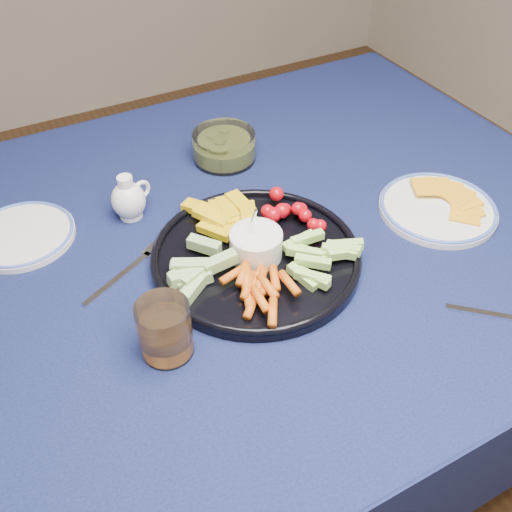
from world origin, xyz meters
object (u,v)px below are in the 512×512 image
juice_tumbler (165,332)px  crudite_platter (255,253)px  pickle_bowl (224,148)px  side_plate_extra (22,235)px  cheese_plate (438,207)px  dining_table (181,287)px  creamer_pitcher (129,199)px

juice_tumbler → crudite_platter: bearing=27.7°
pickle_bowl → side_plate_extra: bearing=-172.0°
crudite_platter → juice_tumbler: bearing=-152.3°
side_plate_extra → cheese_plate: bearing=-22.3°
dining_table → pickle_bowl: size_ratio=12.42×
crudite_platter → juice_tumbler: 0.23m
dining_table → juice_tumbler: bearing=-115.4°
dining_table → juice_tumbler: size_ratio=17.74×
dining_table → side_plate_extra: 0.30m
pickle_bowl → juice_tumbler: bearing=-125.1°
dining_table → cheese_plate: (0.49, -0.13, 0.10)m
creamer_pitcher → pickle_bowl: creamer_pitcher is taller
pickle_bowl → juice_tumbler: (-0.30, -0.43, 0.01)m
cheese_plate → crudite_platter: bearing=174.0°
dining_table → side_plate_extra: (-0.23, 0.17, 0.10)m
pickle_bowl → cheese_plate: 0.46m
pickle_bowl → cheese_plate: (0.28, -0.36, -0.02)m
creamer_pitcher → juice_tumbler: bearing=-99.8°
cheese_plate → side_plate_extra: bearing=157.7°
crudite_platter → pickle_bowl: (0.10, 0.32, 0.01)m
dining_table → cheese_plate: bearing=-14.6°
crudite_platter → creamer_pitcher: (-0.15, 0.23, 0.02)m
creamer_pitcher → crudite_platter: bearing=-57.1°
creamer_pitcher → cheese_plate: size_ratio=0.40×
juice_tumbler → pickle_bowl: bearing=54.9°
cheese_plate → side_plate_extra: cheese_plate is taller
dining_table → side_plate_extra: side_plate_extra is taller
pickle_bowl → side_plate_extra: size_ratio=0.71×
crudite_platter → cheese_plate: (0.38, -0.04, -0.01)m
cheese_plate → side_plate_extra: size_ratio=1.18×
cheese_plate → dining_table: bearing=165.4°
crudite_platter → creamer_pitcher: 0.27m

